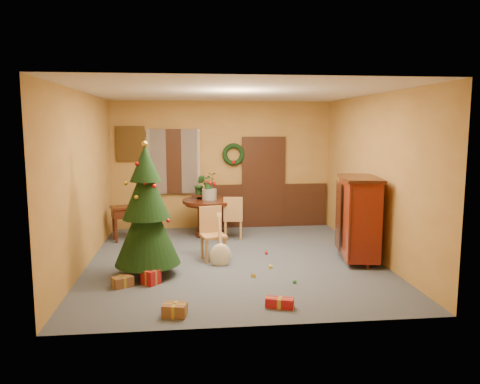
{
  "coord_description": "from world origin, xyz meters",
  "views": [
    {
      "loc": [
        -0.77,
        -7.94,
        2.34
      ],
      "look_at": [
        0.15,
        0.4,
        1.16
      ],
      "focal_mm": 35.0,
      "sensor_mm": 36.0,
      "label": 1
    }
  ],
  "objects": [
    {
      "name": "writing_desk",
      "position": [
        -1.96,
        1.73,
        0.54
      ],
      "size": [
        0.89,
        0.63,
        0.71
      ],
      "color": "black",
      "rests_on": "floor"
    },
    {
      "name": "centerpiece_plant",
      "position": [
        -0.34,
        1.89,
        1.2
      ],
      "size": [
        0.32,
        0.28,
        0.35
      ],
      "primitive_type": "imported",
      "color": "#1E4C23",
      "rests_on": "urn"
    },
    {
      "name": "guitar",
      "position": [
        -0.26,
        -0.29,
        0.43
      ],
      "size": [
        0.47,
        0.62,
        0.84
      ],
      "primitive_type": null,
      "rotation": [
        -0.49,
        0.0,
        -0.21
      ],
      "color": "beige",
      "rests_on": "floor"
    },
    {
      "name": "stand_plant",
      "position": [
        -0.54,
        2.04,
        1.1
      ],
      "size": [
        0.23,
        0.19,
        0.42
      ],
      "primitive_type": "imported",
      "rotation": [
        0.0,
        0.0,
        0.01
      ],
      "color": "#19471E",
      "rests_on": "plant_stand"
    },
    {
      "name": "toy_c",
      "position": [
        0.56,
        -0.53,
        0.03
      ],
      "size": [
        0.07,
        0.09,
        0.05
      ],
      "primitive_type": "cube",
      "rotation": [
        0.0,
        0.0,
        1.27
      ],
      "color": "gold",
      "rests_on": "floor"
    },
    {
      "name": "sideboard",
      "position": [
        2.15,
        -0.27,
        0.79
      ],
      "size": [
        0.79,
        1.24,
        1.48
      ],
      "color": "#531009",
      "rests_on": "floor"
    },
    {
      "name": "christmas_tree",
      "position": [
        -1.43,
        -0.66,
        1.01
      ],
      "size": [
        1.03,
        1.03,
        2.12
      ],
      "color": "#382111",
      "rests_on": "floor"
    },
    {
      "name": "chair_far",
      "position": [
        0.13,
        1.54,
        0.48
      ],
      "size": [
        0.44,
        0.44,
        0.9
      ],
      "color": "#906139",
      "rests_on": "floor"
    },
    {
      "name": "gift_b",
      "position": [
        -1.35,
        -1.11,
        0.11
      ],
      "size": [
        0.31,
        0.31,
        0.22
      ],
      "color": "maroon",
      "rests_on": "floor"
    },
    {
      "name": "gift_c",
      "position": [
        -1.76,
        -1.18,
        0.08
      ],
      "size": [
        0.34,
        0.31,
        0.16
      ],
      "color": "brown",
      "rests_on": "floor"
    },
    {
      "name": "chair_near",
      "position": [
        -0.37,
        0.13,
        0.5
      ],
      "size": [
        0.48,
        0.48,
        0.93
      ],
      "color": "#906139",
      "rests_on": "floor"
    },
    {
      "name": "dining_table",
      "position": [
        -0.34,
        1.89,
        0.55
      ],
      "size": [
        1.15,
        1.15,
        0.79
      ],
      "color": "black",
      "rests_on": "floor"
    },
    {
      "name": "toy_a",
      "position": [
        -0.23,
        0.03,
        0.03
      ],
      "size": [
        0.09,
        0.08,
        0.05
      ],
      "primitive_type": "cube",
      "rotation": [
        0.0,
        0.0,
        0.37
      ],
      "color": "#23489B",
      "rests_on": "floor"
    },
    {
      "name": "plant_stand",
      "position": [
        -0.54,
        2.04,
        0.55
      ],
      "size": [
        0.34,
        0.34,
        0.89
      ],
      "color": "black",
      "rests_on": "floor"
    },
    {
      "name": "toy_e",
      "position": [
        0.21,
        -0.96,
        0.03
      ],
      "size": [
        0.09,
        0.06,
        0.05
      ],
      "primitive_type": "cube",
      "rotation": [
        0.0,
        0.0,
        -0.16
      ],
      "color": "gold",
      "rests_on": "floor"
    },
    {
      "name": "room_envelope",
      "position": [
        0.21,
        2.7,
        1.12
      ],
      "size": [
        5.5,
        5.5,
        5.5
      ],
      "color": "#394253",
      "rests_on": "ground"
    },
    {
      "name": "toy_d",
      "position": [
        0.63,
        0.31,
        0.03
      ],
      "size": [
        0.06,
        0.06,
        0.06
      ],
      "primitive_type": "sphere",
      "color": "red",
      "rests_on": "floor"
    },
    {
      "name": "gift_d",
      "position": [
        0.38,
        -2.22,
        0.06
      ],
      "size": [
        0.39,
        0.26,
        0.13
      ],
      "color": "maroon",
      "rests_on": "floor"
    },
    {
      "name": "gift_a",
      "position": [
        -0.97,
        -2.34,
        0.08
      ],
      "size": [
        0.33,
        0.27,
        0.16
      ],
      "color": "brown",
      "rests_on": "floor"
    },
    {
      "name": "urn",
      "position": [
        -0.34,
        1.89,
        0.9
      ],
      "size": [
        0.31,
        0.31,
        0.23
      ],
      "primitive_type": "cylinder",
      "color": "slate",
      "rests_on": "dining_table"
    },
    {
      "name": "toy_b",
      "position": [
        0.78,
        -1.32,
        0.03
      ],
      "size": [
        0.06,
        0.06,
        0.06
      ],
      "primitive_type": "sphere",
      "color": "#278F3E",
      "rests_on": "floor"
    }
  ]
}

